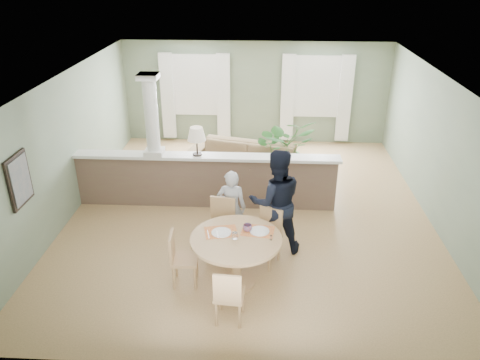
# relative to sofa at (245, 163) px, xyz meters

# --- Properties ---
(ground) EXTENTS (8.00, 8.00, 0.00)m
(ground) POSITION_rel_sofa_xyz_m (0.17, -1.46, -0.41)
(ground) COLOR tan
(ground) RESTS_ON ground
(room_shell) EXTENTS (7.02, 8.02, 2.71)m
(room_shell) POSITION_rel_sofa_xyz_m (0.14, -0.84, 1.41)
(room_shell) COLOR gray
(room_shell) RESTS_ON ground
(pony_wall) EXTENTS (5.32, 0.38, 2.70)m
(pony_wall) POSITION_rel_sofa_xyz_m (-0.81, -1.26, 0.30)
(pony_wall) COLOR brown
(pony_wall) RESTS_ON ground
(sofa) EXTENTS (2.97, 1.77, 0.81)m
(sofa) POSITION_rel_sofa_xyz_m (0.00, 0.00, 0.00)
(sofa) COLOR olive
(sofa) RESTS_ON ground
(houseplant) EXTENTS (1.63, 1.52, 1.48)m
(houseplant) POSITION_rel_sofa_xyz_m (0.86, 0.10, 0.34)
(houseplant) COLOR #2F6E2C
(houseplant) RESTS_ON ground
(dining_table) EXTENTS (1.38, 1.38, 0.95)m
(dining_table) POSITION_rel_sofa_xyz_m (0.05, -3.78, 0.26)
(dining_table) COLOR tan
(dining_table) RESTS_ON ground
(chair_far_boy) EXTENTS (0.53, 0.53, 1.00)m
(chair_far_boy) POSITION_rel_sofa_xyz_m (-0.27, -2.94, 0.14)
(chair_far_boy) COLOR tan
(chair_far_boy) RESTS_ON ground
(chair_far_man) EXTENTS (0.58, 0.58, 0.95)m
(chair_far_man) POSITION_rel_sofa_xyz_m (0.52, -3.15, 0.12)
(chair_far_man) COLOR tan
(chair_far_man) RESTS_ON ground
(chair_near) EXTENTS (0.43, 0.43, 0.89)m
(chair_near) POSITION_rel_sofa_xyz_m (-0.01, -4.67, 0.08)
(chair_near) COLOR tan
(chair_near) RESTS_ON ground
(chair_side) EXTENTS (0.43, 0.43, 0.89)m
(chair_side) POSITION_rel_sofa_xyz_m (-0.82, -3.82, 0.08)
(chair_side) COLOR tan
(chair_side) RESTS_ON ground
(child_person) EXTENTS (0.52, 0.35, 1.41)m
(child_person) POSITION_rel_sofa_xyz_m (-0.11, -2.64, 0.30)
(child_person) COLOR #A3A4A9
(child_person) RESTS_ON ground
(man_person) EXTENTS (1.00, 0.83, 1.86)m
(man_person) POSITION_rel_sofa_xyz_m (0.64, -2.80, 0.53)
(man_person) COLOR black
(man_person) RESTS_ON ground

